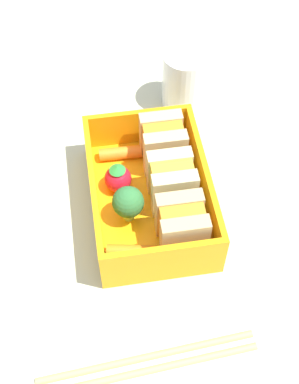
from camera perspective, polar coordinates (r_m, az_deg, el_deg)
name	(u,v)px	position (r cm, az deg, el deg)	size (l,w,h in cm)	color
ground_plane	(150,212)	(59.19, 0.00, -2.10)	(120.00, 120.00, 2.00)	beige
bento_tray	(150,203)	(57.87, 0.00, -1.22)	(18.00, 12.14, 1.20)	#F9A311
bento_rim	(150,187)	(55.48, 0.00, 0.50)	(18.00, 12.14, 4.67)	#F9A311
sandwich_left	(163,143)	(58.72, 1.43, 5.23)	(4.53, 4.65, 5.53)	#E2BB7E
sandwich_center_left	(172,182)	(55.39, 2.38, 1.07)	(4.53, 4.65, 5.53)	beige
sandwich_center	(182,226)	(52.41, 3.44, -3.60)	(4.53, 4.65, 5.53)	tan
carrot_stick_far_left	(120,153)	(60.55, -3.12, 4.16)	(1.42, 1.42, 4.78)	orange
strawberry_far_left	(118,178)	(57.25, -3.39, 1.50)	(2.93, 2.93, 3.53)	red
broccoli_floret	(128,203)	(54.04, -2.29, -1.15)	(3.29, 3.29, 4.38)	#98CC6C
carrot_stick_left	(132,251)	(53.26, -1.90, -6.36)	(1.35, 1.35, 4.99)	orange
chopstick_pair	(148,363)	(50.36, -0.14, -17.73)	(3.28, 20.25, 0.70)	#D7B668
drinking_glass	(185,79)	(66.40, 3.80, 11.94)	(5.58, 5.58, 7.43)	white
folded_napkin	(15,243)	(57.40, -14.15, -5.28)	(15.25, 9.65, 0.40)	silver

